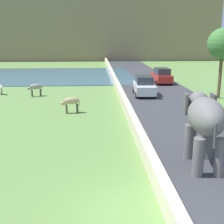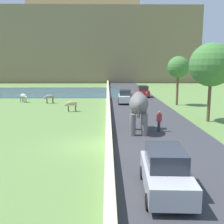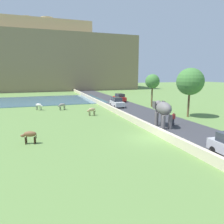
{
  "view_description": "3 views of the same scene",
  "coord_description": "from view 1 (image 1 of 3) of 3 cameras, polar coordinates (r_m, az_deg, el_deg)",
  "views": [
    {
      "loc": [
        -1.02,
        -8.08,
        5.4
      ],
      "look_at": [
        -0.12,
        7.92,
        1.24
      ],
      "focal_mm": 47.49,
      "sensor_mm": 36.0,
      "label": 1
    },
    {
      "loc": [
        1.13,
        -16.36,
        5.1
      ],
      "look_at": [
        1.49,
        5.28,
        1.24
      ],
      "focal_mm": 43.32,
      "sensor_mm": 36.0,
      "label": 2
    },
    {
      "loc": [
        -9.63,
        -16.79,
        6.15
      ],
      "look_at": [
        -1.74,
        6.26,
        1.59
      ],
      "focal_mm": 33.1,
      "sensor_mm": 36.0,
      "label": 3
    }
  ],
  "objects": [
    {
      "name": "barrier_wall",
      "position": [
        26.65,
        1.61,
        3.72
      ],
      "size": [
        0.4,
        110.0,
        0.79
      ],
      "primitive_type": "cube",
      "color": "beige",
      "rests_on": "ground"
    },
    {
      "name": "cow_tan",
      "position": [
        21.24,
        -7.91,
        2.0
      ],
      "size": [
        1.42,
        0.69,
        1.15
      ],
      "color": "tan",
      "rests_on": "ground"
    },
    {
      "name": "cow_grey",
      "position": [
        27.83,
        -14.53,
        4.64
      ],
      "size": [
        1.41,
        0.83,
        1.15
      ],
      "color": "gray",
      "rests_on": "ground"
    },
    {
      "name": "hill_distant",
      "position": [
        78.53,
        -7.21,
        17.83
      ],
      "size": [
        64.0,
        28.0,
        20.12
      ],
      "primitive_type": "cube",
      "color": "#897556",
      "rests_on": "ground"
    },
    {
      "name": "road_surface",
      "position": [
        29.22,
        8.74,
        3.79
      ],
      "size": [
        7.0,
        120.0,
        0.06
      ],
      "primitive_type": "cube",
      "color": "#38383D",
      "rests_on": "ground"
    },
    {
      "name": "car_white",
      "position": [
        27.39,
        6.18,
        5.0
      ],
      "size": [
        1.91,
        4.06,
        1.8
      ],
      "color": "white",
      "rests_on": "ground"
    },
    {
      "name": "lake",
      "position": [
        43.59,
        -20.67,
        6.55
      ],
      "size": [
        36.0,
        18.0,
        0.08
      ],
      "primitive_type": "cube",
      "color": "#426B84",
      "rests_on": "ground"
    },
    {
      "name": "car_red",
      "position": [
        34.61,
        9.55,
        6.87
      ],
      "size": [
        1.87,
        4.04,
        1.8
      ],
      "color": "red",
      "rests_on": "ground"
    },
    {
      "name": "elephant",
      "position": [
        12.77,
        17.37,
        -1.39
      ],
      "size": [
        1.67,
        3.53,
        2.99
      ],
      "color": "slate",
      "rests_on": "ground"
    },
    {
      "name": "ground_plane",
      "position": [
        9.77,
        3.49,
        -19.02
      ],
      "size": [
        220.0,
        220.0,
        0.0
      ],
      "primitive_type": "plane",
      "color": "#608442"
    },
    {
      "name": "tree_near",
      "position": [
        27.43,
        20.58,
        12.14
      ],
      "size": [
        2.62,
        2.62,
        6.04
      ],
      "color": "brown",
      "rests_on": "ground"
    }
  ]
}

